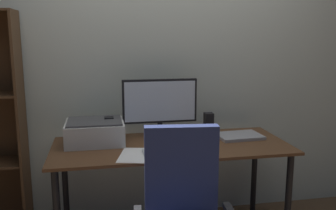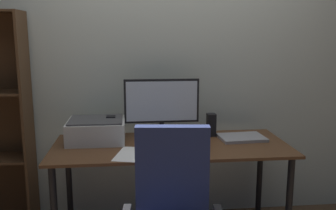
{
  "view_description": "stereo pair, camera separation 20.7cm",
  "coord_description": "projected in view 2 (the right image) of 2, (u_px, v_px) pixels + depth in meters",
  "views": [
    {
      "loc": [
        -0.48,
        -2.4,
        1.49
      ],
      "look_at": [
        -0.02,
        0.03,
        1.01
      ],
      "focal_mm": 39.31,
      "sensor_mm": 36.0,
      "label": 1
    },
    {
      "loc": [
        -0.27,
        -2.43,
        1.49
      ],
      "look_at": [
        -0.02,
        0.03,
        1.01
      ],
      "focal_mm": 39.31,
      "sensor_mm": 36.0,
      "label": 2
    }
  ],
  "objects": [
    {
      "name": "desk",
      "position": [
        171.0,
        156.0,
        2.56
      ],
      "size": [
        1.62,
        0.68,
        0.74
      ],
      "color": "#56351E",
      "rests_on": "ground"
    },
    {
      "name": "back_wall",
      "position": [
        164.0,
        58.0,
        2.93
      ],
      "size": [
        6.4,
        0.1,
        2.6
      ],
      "primitive_type": "cube",
      "color": "beige",
      "rests_on": "ground"
    },
    {
      "name": "mouse",
      "position": [
        194.0,
        148.0,
        2.4
      ],
      "size": [
        0.07,
        0.1,
        0.03
      ],
      "primitive_type": "cube",
      "rotation": [
        0.0,
        0.0,
        0.14
      ],
      "color": "black",
      "rests_on": "desk"
    },
    {
      "name": "printer",
      "position": [
        96.0,
        130.0,
        2.61
      ],
      "size": [
        0.4,
        0.34,
        0.16
      ],
      "color": "silver",
      "rests_on": "desk"
    },
    {
      "name": "laptop",
      "position": [
        242.0,
        138.0,
        2.67
      ],
      "size": [
        0.33,
        0.25,
        0.02
      ],
      "primitive_type": "cube",
      "rotation": [
        0.0,
        0.0,
        0.06
      ],
      "color": "#99999E",
      "rests_on": "desk"
    },
    {
      "name": "speaker_left",
      "position": [
        111.0,
        127.0,
        2.67
      ],
      "size": [
        0.06,
        0.07,
        0.17
      ],
      "primitive_type": "cube",
      "color": "black",
      "rests_on": "desk"
    },
    {
      "name": "speaker_right",
      "position": [
        211.0,
        125.0,
        2.74
      ],
      "size": [
        0.06,
        0.07,
        0.17
      ],
      "primitive_type": "cube",
      "color": "black",
      "rests_on": "desk"
    },
    {
      "name": "paper_sheet",
      "position": [
        134.0,
        154.0,
        2.33
      ],
      "size": [
        0.28,
        0.34,
        0.0
      ],
      "primitive_type": "cube",
      "rotation": [
        0.0,
        0.0,
        -0.25
      ],
      "color": "white",
      "rests_on": "desk"
    },
    {
      "name": "keyboard",
      "position": [
        163.0,
        151.0,
        2.36
      ],
      "size": [
        0.29,
        0.11,
        0.02
      ],
      "primitive_type": "cube",
      "rotation": [
        0.0,
        0.0,
        0.0
      ],
      "color": "#B7BABC",
      "rests_on": "desk"
    },
    {
      "name": "coffee_mug",
      "position": [
        180.0,
        135.0,
        2.59
      ],
      "size": [
        0.1,
        0.08,
        0.1
      ],
      "color": "white",
      "rests_on": "desk"
    },
    {
      "name": "monitor",
      "position": [
        162.0,
        104.0,
        2.68
      ],
      "size": [
        0.55,
        0.2,
        0.43
      ],
      "color": "black",
      "rests_on": "desk"
    }
  ]
}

